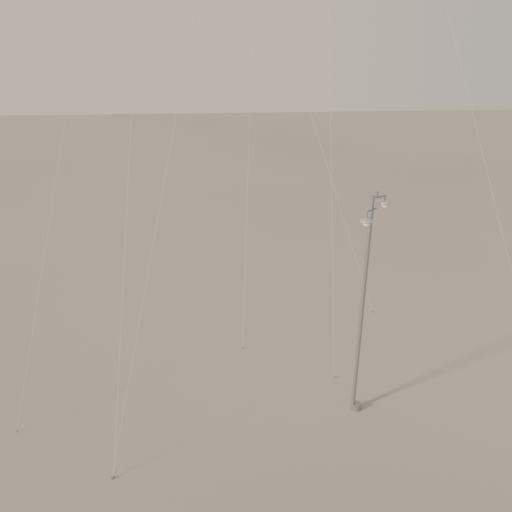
{
  "coord_description": "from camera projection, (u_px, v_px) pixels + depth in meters",
  "views": [
    {
      "loc": [
        -4.37,
        -24.55,
        17.94
      ],
      "look_at": [
        -2.32,
        5.0,
        6.5
      ],
      "focal_mm": 50.0,
      "sensor_mm": 36.0,
      "label": 1
    }
  ],
  "objects": [
    {
      "name": "kite_3",
      "position": [
        136.0,
        13.0,
        29.6
      ],
      "size": [
        1.89,
        11.42,
        22.19
      ],
      "rotation": [
        0.0,
        0.0,
        0.02
      ],
      "color": "maroon",
      "rests_on": "ground"
    },
    {
      "name": "kite_1",
      "position": [
        196.0,
        5.0,
        31.46
      ],
      "size": [
        5.1,
        14.5,
        23.02
      ],
      "rotation": [
        0.0,
        0.0,
        -0.87
      ],
      "color": "black",
      "rests_on": "ground"
    },
    {
      "name": "street_lamp",
      "position": [
        364.0,
        300.0,
        30.04
      ],
      "size": [
        1.38,
        1.2,
        10.11
      ],
      "color": "gray",
      "rests_on": "ground"
    },
    {
      "name": "ground",
      "position": [
        320.0,
        444.0,
        29.59
      ],
      "size": [
        160.0,
        160.0,
        0.0
      ],
      "primitive_type": "plane",
      "color": "#A19985",
      "rests_on": "ground"
    },
    {
      "name": "kite_4",
      "position": [
        450.0,
        23.0,
        30.51
      ],
      "size": [
        6.61,
        4.02,
        21.03
      ],
      "rotation": [
        0.0,
        0.0,
        1.5
      ],
      "color": "black",
      "rests_on": "ground"
    }
  ]
}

